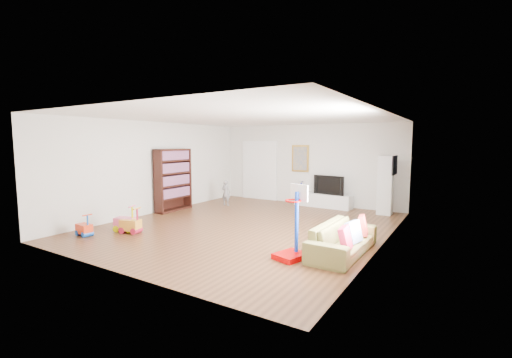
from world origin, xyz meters
The scene contains 25 objects.
floor centered at (0.00, 0.00, 0.00)m, with size 6.50×7.50×0.00m, color brown.
ceiling centered at (0.00, 0.00, 2.70)m, with size 6.50×7.50×0.00m, color white.
wall_back centered at (0.00, 3.75, 1.35)m, with size 6.50×0.00×2.70m, color silver.
wall_front centered at (0.00, -3.75, 1.35)m, with size 6.50×0.00×2.70m, color silver.
wall_left centered at (-3.25, 0.00, 1.35)m, with size 0.00×7.50×2.70m, color white.
wall_right centered at (3.25, 0.00, 1.35)m, with size 0.00×7.50×2.70m, color silver.
navy_accent centered at (3.23, 1.40, 1.85)m, with size 0.01×3.20×1.70m, color black.
olive_wainscot centered at (3.23, 1.40, 0.50)m, with size 0.01×3.20×1.00m, color brown.
doorway centered at (-1.90, 3.71, 1.05)m, with size 1.45×0.06×2.10m, color white.
painting_back centered at (-0.25, 3.71, 1.55)m, with size 0.62×0.06×0.92m, color gold.
artwork_right centered at (3.17, 1.60, 1.55)m, with size 0.04×0.56×0.46m, color #7F3F8C.
media_console centered at (0.71, 3.42, 0.22)m, with size 1.88×0.47×0.44m, color silver.
tall_cabinet centered at (2.66, 3.26, 0.86)m, with size 0.40×0.40×1.72m, color silver.
bookshelf centered at (-3.01, 0.43, 0.95)m, with size 0.34×1.30×1.90m, color black.
sofa centered at (2.73, -0.91, 0.29)m, with size 1.97×0.77×0.57m, color olive.
basketball_hoop centered at (2.02, -1.68, 0.67)m, with size 0.46×0.56×1.35m, color #BD0001.
ride_on_yellow centered at (-1.92, -2.03, 0.30)m, with size 0.45×0.28×0.60m, color orange.
ride_on_orange centered at (-2.61, -2.74, 0.25)m, with size 0.38×0.23×0.50m, color red.
ride_on_pink centered at (-2.17, -1.99, 0.31)m, with size 0.46×0.29×0.61m, color #EF5A88.
child centered at (-2.16, 1.98, 0.42)m, with size 0.31×0.20×0.85m, color slate.
tv centered at (0.94, 3.43, 0.74)m, with size 1.06×0.14×0.61m, color black.
vase_plant centered at (-0.08, 3.41, 0.63)m, with size 0.34×0.30×0.38m, color navy.
pillow_left centered at (2.94, -1.45, 0.45)m, with size 0.11×0.40×0.40m, color #AD1B3C.
pillow_center centered at (2.94, -0.93, 0.45)m, with size 0.10×0.40×0.40m, color silver.
pillow_right centered at (2.96, -0.32, 0.45)m, with size 0.10×0.38×0.38m, color #AC2D28.
Camera 1 is at (4.64, -7.10, 2.08)m, focal length 24.00 mm.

